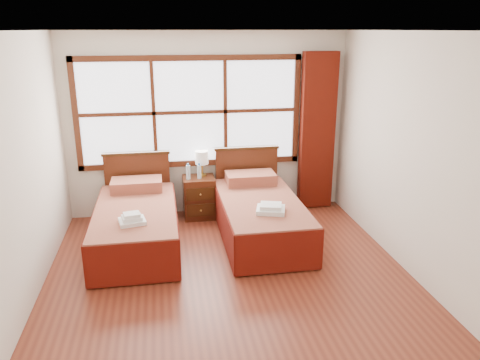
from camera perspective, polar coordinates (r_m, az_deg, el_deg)
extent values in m
plane|color=brown|center=(5.12, -0.96, -12.77)|extent=(4.50, 4.50, 0.00)
plane|color=white|center=(4.40, -1.14, 17.75)|extent=(4.50, 4.50, 0.00)
plane|color=silver|center=(6.76, -3.96, 6.70)|extent=(4.00, 0.00, 4.00)
plane|color=silver|center=(4.74, -25.70, 0.01)|extent=(0.00, 4.50, 4.50)
plane|color=silver|center=(5.27, 21.02, 2.28)|extent=(0.00, 4.50, 4.50)
cube|color=white|center=(6.68, -6.13, 8.24)|extent=(3.00, 0.02, 1.40)
cube|color=#4A2010|center=(6.82, -5.91, 2.08)|extent=(3.16, 0.06, 0.08)
cube|color=#4A2010|center=(6.57, -6.33, 14.58)|extent=(3.16, 0.06, 0.08)
cube|color=#4A2010|center=(6.74, -19.40, 7.42)|extent=(0.08, 0.06, 1.56)
cube|color=#4A2010|center=(6.93, 6.84, 8.56)|extent=(0.08, 0.06, 1.56)
cube|color=#4A2010|center=(6.65, -10.46, 8.00)|extent=(0.05, 0.05, 1.40)
cube|color=#4A2010|center=(6.71, -1.81, 8.38)|extent=(0.05, 0.05, 1.40)
cube|color=#4A2010|center=(6.66, -6.11, 8.21)|extent=(3.00, 0.05, 0.05)
cube|color=#581308|center=(7.00, 9.40, 5.79)|extent=(0.50, 0.16, 2.30)
cube|color=#371E0B|center=(6.02, -12.43, -6.74)|extent=(0.87, 1.74, 0.28)
cube|color=maroon|center=(5.92, -12.60, -4.45)|extent=(0.97, 1.93, 0.24)
cube|color=#64140A|center=(6.03, -17.16, -5.90)|extent=(0.03, 1.93, 0.48)
cube|color=#64140A|center=(5.97, -7.82, -5.46)|extent=(0.03, 1.93, 0.48)
cube|color=#64140A|center=(5.11, -12.92, -9.97)|extent=(0.97, 0.03, 0.48)
cube|color=maroon|center=(6.51, -12.47, -0.56)|extent=(0.68, 0.40, 0.15)
cube|color=#4A2010|center=(6.85, -12.31, -0.72)|extent=(0.91, 0.06, 0.94)
cube|color=#371E0B|center=(6.71, -12.58, 3.18)|extent=(0.94, 0.08, 0.04)
cube|color=#371E0B|center=(6.13, 2.51, -5.83)|extent=(0.88, 1.76, 0.29)
cube|color=maroon|center=(6.03, 2.55, -3.55)|extent=(0.98, 1.95, 0.24)
cube|color=#64140A|center=(6.01, -2.08, -5.10)|extent=(0.03, 1.95, 0.49)
cube|color=#64140A|center=(6.20, 6.99, -4.47)|extent=(0.03, 1.95, 0.49)
cube|color=#64140A|center=(5.23, 4.79, -8.84)|extent=(0.98, 0.03, 0.49)
cube|color=maroon|center=(6.62, 1.28, 0.24)|extent=(0.69, 0.40, 0.15)
cube|color=#4A2010|center=(6.94, 0.80, 0.01)|extent=(0.92, 0.06, 0.95)
cube|color=#371E0B|center=(6.81, 0.82, 3.92)|extent=(0.95, 0.08, 0.04)
cube|color=#4A2010|center=(6.78, -4.99, -2.10)|extent=(0.45, 0.40, 0.60)
cube|color=#371E0B|center=(6.62, -4.81, -3.69)|extent=(0.39, 0.02, 0.18)
cube|color=#371E0B|center=(6.54, -4.86, -1.74)|extent=(0.39, 0.02, 0.18)
sphere|color=#B08D3B|center=(6.61, -4.79, -3.74)|extent=(0.03, 0.03, 0.03)
sphere|color=#B08D3B|center=(6.52, -4.85, -1.79)|extent=(0.03, 0.03, 0.03)
cube|color=white|center=(5.44, -13.00, -4.92)|extent=(0.33, 0.30, 0.04)
cube|color=white|center=(5.43, -13.04, -4.51)|extent=(0.25, 0.23, 0.04)
cube|color=white|center=(5.41, -13.06, -4.14)|extent=(0.20, 0.18, 0.04)
cube|color=white|center=(5.61, 3.76, -3.66)|extent=(0.40, 0.37, 0.05)
cube|color=white|center=(5.60, 3.77, -3.19)|extent=(0.30, 0.28, 0.05)
cylinder|color=gold|center=(6.76, -4.63, 0.63)|extent=(0.11, 0.11, 0.02)
cylinder|color=gold|center=(6.74, -4.65, 1.35)|extent=(0.03, 0.03, 0.16)
cylinder|color=white|center=(6.69, -4.68, 2.76)|extent=(0.19, 0.19, 0.19)
cylinder|color=silver|center=(6.60, -6.33, 0.95)|extent=(0.06, 0.06, 0.20)
cylinder|color=blue|center=(6.56, -6.36, 1.89)|extent=(0.03, 0.03, 0.03)
cylinder|color=silver|center=(6.61, -4.99, 1.01)|extent=(0.06, 0.06, 0.20)
cylinder|color=blue|center=(6.58, -5.02, 1.93)|extent=(0.03, 0.03, 0.03)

